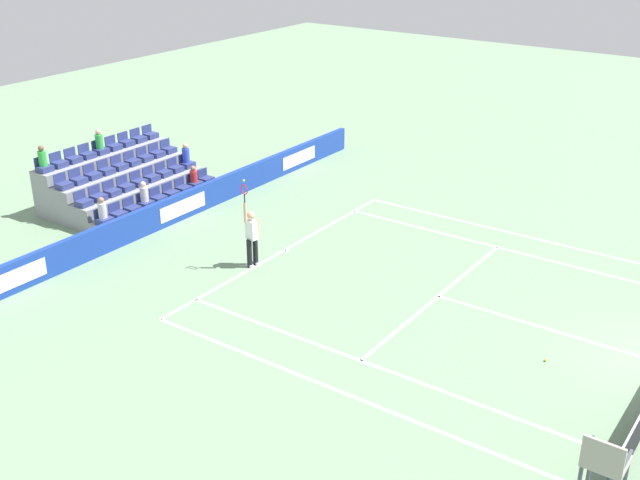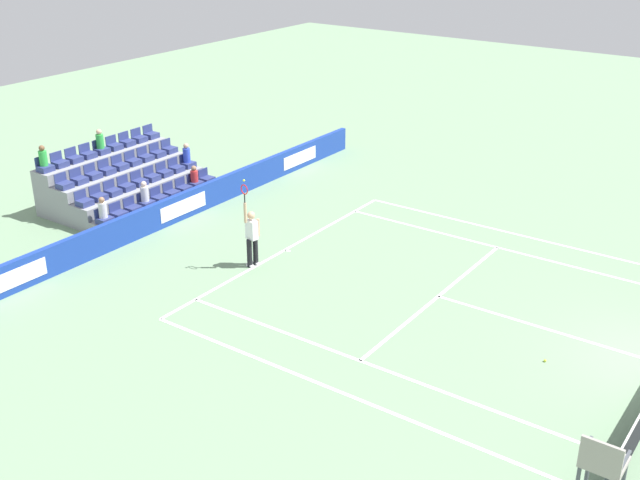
{
  "view_description": "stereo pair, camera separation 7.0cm",
  "coord_description": "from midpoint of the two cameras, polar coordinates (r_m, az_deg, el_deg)",
  "views": [
    {
      "loc": [
        18.03,
        2.15,
        10.43
      ],
      "look_at": [
        0.74,
        -9.99,
        1.1
      ],
      "focal_mm": 43.98,
      "sensor_mm": 36.0,
      "label": 1
    },
    {
      "loc": [
        17.99,
        2.21,
        10.43
      ],
      "look_at": [
        0.74,
        -9.99,
        1.1
      ],
      "focal_mm": 43.98,
      "sensor_mm": 36.0,
      "label": 2
    }
  ],
  "objects": [
    {
      "name": "line_doubles_sideline_left",
      "position": [
        18.21,
        1.91,
        -11.12
      ],
      "size": [
        0.1,
        11.89,
        0.01
      ],
      "primitive_type": "cube",
      "color": "white",
      "rests_on": "ground"
    },
    {
      "name": "tennis_player",
      "position": [
        23.72,
        -4.91,
        0.29
      ],
      "size": [
        0.51,
        0.39,
        2.85
      ],
      "color": "black",
      "rests_on": "ground"
    },
    {
      "name": "line_centre_service",
      "position": [
        21.49,
        16.33,
        -6.26
      ],
      "size": [
        0.1,
        6.4,
        0.01
      ],
      "primitive_type": "cube",
      "color": "white",
      "rests_on": "ground"
    },
    {
      "name": "umpire_chair",
      "position": [
        14.5,
        19.89,
        -15.76
      ],
      "size": [
        0.7,
        0.7,
        2.34
      ],
      "color": "#474C54",
      "rests_on": "ground"
    },
    {
      "name": "loose_tennis_ball",
      "position": [
        20.07,
        16.15,
        -8.42
      ],
      "size": [
        0.07,
        0.07,
        0.07
      ],
      "primitive_type": "sphere",
      "color": "#D1E533",
      "rests_on": "ground"
    },
    {
      "name": "line_singles_sideline_left",
      "position": [
        19.17,
        4.21,
        -9.18
      ],
      "size": [
        0.1,
        11.89,
        0.01
      ],
      "primitive_type": "cube",
      "color": "white",
      "rests_on": "ground"
    },
    {
      "name": "line_singles_sideline_right",
      "position": [
        25.77,
        13.79,
        -0.77
      ],
      "size": [
        0.1,
        11.89,
        0.01
      ],
      "primitive_type": "cube",
      "color": "white",
      "rests_on": "ground"
    },
    {
      "name": "line_centre_mark",
      "position": [
        25.06,
        -2.3,
        -0.78
      ],
      "size": [
        0.1,
        0.2,
        0.01
      ],
      "primitive_type": "cube",
      "color": "white",
      "rests_on": "ground"
    },
    {
      "name": "stadium_stand",
      "position": [
        29.73,
        -14.06,
        3.95
      ],
      "size": [
        5.58,
        3.8,
        2.6
      ],
      "color": "gray",
      "rests_on": "ground"
    },
    {
      "name": "line_service",
      "position": [
        22.51,
        8.69,
        -4.07
      ],
      "size": [
        8.23,
        0.1,
        0.01
      ],
      "primitive_type": "cube",
      "color": "white",
      "rests_on": "ground"
    },
    {
      "name": "line_baseline",
      "position": [
        25.12,
        -2.49,
        -0.72
      ],
      "size": [
        10.97,
        0.1,
        0.01
      ],
      "primitive_type": "cube",
      "color": "white",
      "rests_on": "ground"
    },
    {
      "name": "sponsor_barrier",
      "position": [
        27.75,
        -9.98,
        2.43
      ],
      "size": [
        20.41,
        0.22,
        0.95
      ],
      "color": "#193899",
      "rests_on": "ground"
    },
    {
      "name": "line_doubles_sideline_right",
      "position": [
        26.95,
        14.9,
        0.23
      ],
      "size": [
        0.1,
        11.89,
        0.01
      ],
      "primitive_type": "cube",
      "color": "white",
      "rests_on": "ground"
    }
  ]
}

